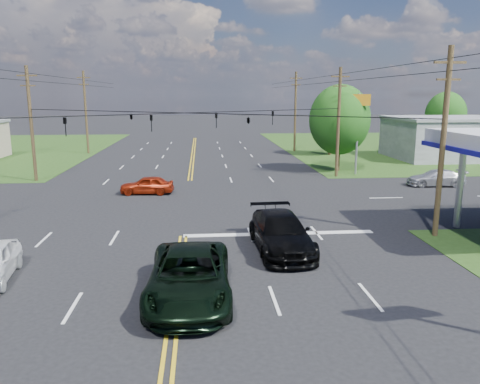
{
  "coord_description": "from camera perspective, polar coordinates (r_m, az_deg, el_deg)",
  "views": [
    {
      "loc": [
        0.99,
        -19.33,
        7.18
      ],
      "look_at": [
        3.11,
        6.0,
        1.88
      ],
      "focal_mm": 35.0,
      "sensor_mm": 36.0,
      "label": 1
    }
  ],
  "objects": [
    {
      "name": "sedan_red",
      "position": [
        35.06,
        -11.29,
        0.85
      ],
      "size": [
        3.97,
        1.75,
        1.33
      ],
      "primitive_type": "imported",
      "rotation": [
        0.0,
        0.0,
        -1.62
      ],
      "color": "maroon",
      "rests_on": "ground"
    },
    {
      "name": "suv_black",
      "position": [
        21.97,
        5.0,
        -4.96
      ],
      "size": [
        2.66,
        6.07,
        1.74
      ],
      "primitive_type": "imported",
      "rotation": [
        0.0,
        0.0,
        0.04
      ],
      "color": "black",
      "rests_on": "ground"
    },
    {
      "name": "pickup_dkgreen",
      "position": [
        16.96,
        -6.2,
        -10.13
      ],
      "size": [
        3.01,
        6.32,
        1.74
      ],
      "primitive_type": "imported",
      "rotation": [
        0.0,
        0.0,
        -0.02
      ],
      "color": "black",
      "rests_on": "ground"
    },
    {
      "name": "pole_right_far",
      "position": [
        60.57,
        6.75,
        9.8
      ],
      "size": [
        1.6,
        0.28,
        10.0
      ],
      "color": "#43301C",
      "rests_on": "ground"
    },
    {
      "name": "power_lines",
      "position": [
        29.38,
        -6.93,
        14.47
      ],
      "size": [
        26.04,
        100.0,
        0.64
      ],
      "color": "black",
      "rests_on": "ground"
    },
    {
      "name": "grass_ne",
      "position": [
        72.24,
        23.43,
        5.12
      ],
      "size": [
        46.0,
        48.0,
        0.03
      ],
      "primitive_type": "cube",
      "color": "#234014",
      "rests_on": "ground"
    },
    {
      "name": "retail_ne",
      "position": [
        59.17,
        24.74,
        5.89
      ],
      "size": [
        14.0,
        10.0,
        4.4
      ],
      "primitive_type": "cube",
      "color": "slate",
      "rests_on": "ground"
    },
    {
      "name": "tree_far_r",
      "position": [
        69.7,
        23.78,
        8.64
      ],
      "size": [
        5.32,
        5.32,
        7.63
      ],
      "color": "#43301C",
      "rests_on": "ground"
    },
    {
      "name": "tree_right_a",
      "position": [
        45.3,
        12.05,
        8.61
      ],
      "size": [
        5.7,
        5.7,
        8.18
      ],
      "color": "#43301C",
      "rests_on": "ground"
    },
    {
      "name": "pole_nw",
      "position": [
        42.75,
        -24.11,
        7.74
      ],
      "size": [
        1.6,
        0.28,
        9.5
      ],
      "color": "#43301C",
      "rests_on": "ground"
    },
    {
      "name": "pole_left_far",
      "position": [
        60.99,
        -18.29,
        9.31
      ],
      "size": [
        1.6,
        0.28,
        10.0
      ],
      "color": "#43301C",
      "rests_on": "ground"
    },
    {
      "name": "stop_bar",
      "position": [
        24.74,
        4.77,
        -5.13
      ],
      "size": [
        10.0,
        0.5,
        0.02
      ],
      "primitive_type": "cube",
      "color": "silver",
      "rests_on": "ground"
    },
    {
      "name": "ground",
      "position": [
        32.16,
        -6.43,
        -1.19
      ],
      "size": [
        280.0,
        280.0,
        0.0
      ],
      "primitive_type": "plane",
      "color": "black",
      "rests_on": "ground"
    },
    {
      "name": "span_wire_signals",
      "position": [
        31.37,
        -6.68,
        9.55
      ],
      "size": [
        26.0,
        18.0,
        1.13
      ],
      "color": "black",
      "rests_on": "ground"
    },
    {
      "name": "pole_ne",
      "position": [
        42.14,
        11.91,
        8.46
      ],
      "size": [
        1.6,
        0.28,
        9.5
      ],
      "color": "#43301C",
      "rests_on": "ground"
    },
    {
      "name": "sedan_far",
      "position": [
        40.56,
        22.75,
        1.6
      ],
      "size": [
        4.61,
        2.11,
        1.31
      ],
      "primitive_type": "imported",
      "rotation": [
        0.0,
        0.0,
        -1.63
      ],
      "color": "silver",
      "rests_on": "ground"
    },
    {
      "name": "polesign_ne",
      "position": [
        43.69,
        14.23,
        9.36
      ],
      "size": [
        1.99,
        0.88,
        7.32
      ],
      "color": "#A5A5AA",
      "rests_on": "ground"
    },
    {
      "name": "tree_right_b",
      "position": [
        57.54,
        10.99,
        8.62
      ],
      "size": [
        4.94,
        4.94,
        7.09
      ],
      "color": "#43301C",
      "rests_on": "ground"
    },
    {
      "name": "pole_se",
      "position": [
        25.45,
        23.51,
        5.71
      ],
      "size": [
        1.6,
        0.28,
        9.5
      ],
      "color": "#43301C",
      "rests_on": "ground"
    }
  ]
}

